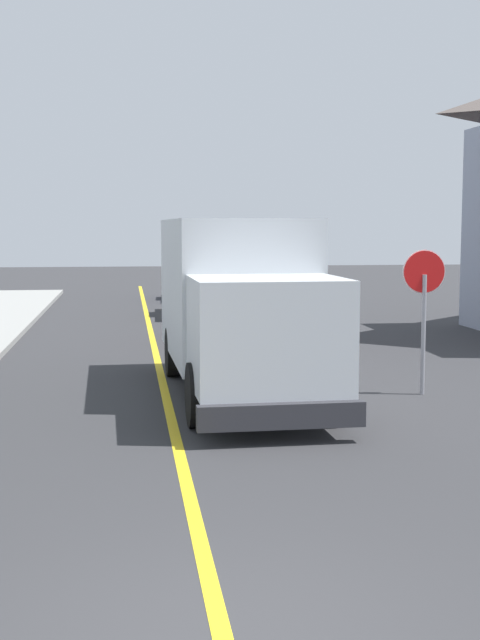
% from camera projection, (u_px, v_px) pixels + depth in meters
% --- Properties ---
extents(ground_plane, '(120.00, 120.00, 0.00)m').
position_uv_depth(ground_plane, '(223.00, 640.00, 6.33)').
color(ground_plane, '#303033').
extents(centre_line_yellow, '(0.16, 56.00, 0.01)m').
position_uv_depth(centre_line_yellow, '(164.00, 388.00, 16.18)').
color(centre_line_yellow, gold).
rests_on(centre_line_yellow, ground).
extents(box_truck, '(2.58, 7.24, 3.20)m').
position_uv_depth(box_truck, '(239.00, 298.00, 15.56)').
color(box_truck, silver).
rests_on(box_truck, ground).
extents(parked_car_near, '(1.80, 4.40, 1.67)m').
position_uv_depth(parked_car_near, '(236.00, 311.00, 22.92)').
color(parked_car_near, maroon).
rests_on(parked_car_near, ground).
extents(parked_car_mid, '(1.94, 4.46, 1.67)m').
position_uv_depth(parked_car_mid, '(196.00, 292.00, 29.52)').
color(parked_car_mid, silver).
rests_on(parked_car_mid, ground).
extents(parked_car_far, '(2.01, 4.48, 1.67)m').
position_uv_depth(parked_car_far, '(194.00, 280.00, 36.04)').
color(parked_car_far, '#2D4793').
rests_on(parked_car_far, ground).
extents(stop_sign, '(0.80, 0.10, 2.65)m').
position_uv_depth(stop_sign, '(424.00, 293.00, 15.43)').
color(stop_sign, gray).
rests_on(stop_sign, ground).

